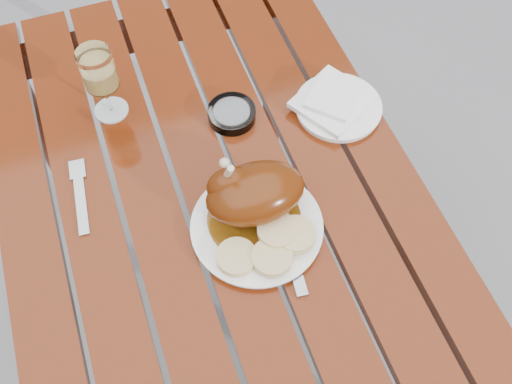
% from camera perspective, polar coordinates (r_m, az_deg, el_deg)
% --- Properties ---
extents(ground, '(60.00, 60.00, 0.00)m').
position_cam_1_polar(ground, '(1.80, -2.98, -12.28)').
color(ground, slate).
rests_on(ground, ground).
extents(table, '(0.80, 1.20, 0.75)m').
position_cam_1_polar(table, '(1.45, -3.65, -7.43)').
color(table, maroon).
rests_on(table, ground).
extents(dinner_plate, '(0.27, 0.27, 0.02)m').
position_cam_1_polar(dinner_plate, '(1.06, 0.08, -3.54)').
color(dinner_plate, white).
rests_on(dinner_plate, table).
extents(roast_duck, '(0.19, 0.18, 0.13)m').
position_cam_1_polar(roast_duck, '(1.03, -0.45, -0.12)').
color(roast_duck, '#5E360A').
rests_on(roast_duck, dinner_plate).
extents(bread_dumplings, '(0.19, 0.12, 0.03)m').
position_cam_1_polar(bread_dumplings, '(1.02, 1.45, -5.28)').
color(bread_dumplings, '#DCC886').
rests_on(bread_dumplings, dinner_plate).
extents(wine_glass, '(0.09, 0.09, 0.17)m').
position_cam_1_polar(wine_glass, '(1.20, -15.09, 10.42)').
color(wine_glass, '#EBC86B').
rests_on(wine_glass, table).
extents(side_plate, '(0.20, 0.20, 0.01)m').
position_cam_1_polar(side_plate, '(1.23, 8.23, 8.38)').
color(side_plate, white).
rests_on(side_plate, table).
extents(napkin, '(0.19, 0.19, 0.01)m').
position_cam_1_polar(napkin, '(1.23, 7.69, 9.02)').
color(napkin, white).
rests_on(napkin, side_plate).
extents(ashtray, '(0.11, 0.11, 0.03)m').
position_cam_1_polar(ashtray, '(1.20, -2.44, 7.80)').
color(ashtray, '#B2B7BC').
rests_on(ashtray, table).
extents(fork, '(0.03, 0.16, 0.01)m').
position_cam_1_polar(fork, '(1.15, -17.13, -0.72)').
color(fork, gray).
rests_on(fork, table).
extents(knife, '(0.05, 0.22, 0.01)m').
position_cam_1_polar(knife, '(1.05, 3.14, -4.97)').
color(knife, gray).
rests_on(knife, table).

